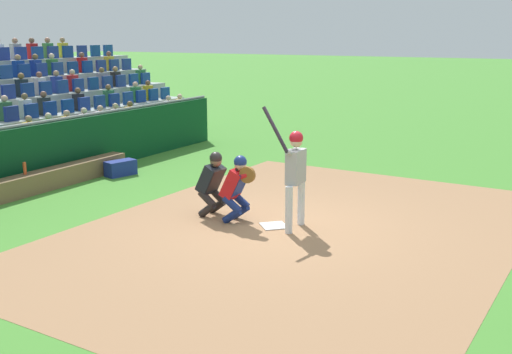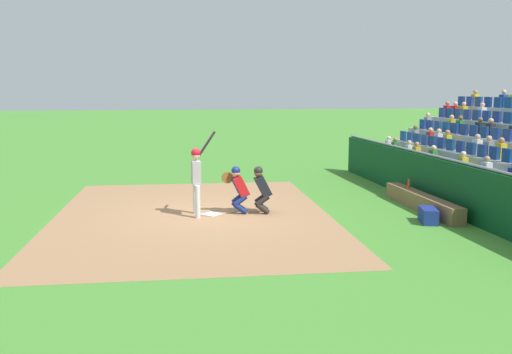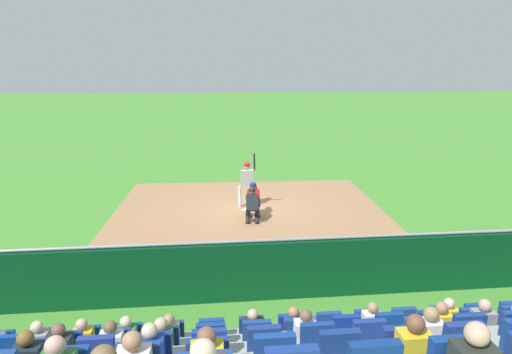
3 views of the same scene
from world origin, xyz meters
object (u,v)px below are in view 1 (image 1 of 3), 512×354
at_px(home_plate_marker, 274,226).
at_px(catcher_crouching, 237,185).
at_px(dugout_bench, 61,176).
at_px(equipment_duffel_bag, 121,168).
at_px(water_bottle_on_bench, 25,168).
at_px(batter_at_plate, 295,169).
at_px(home_plate_umpire, 213,181).

relative_size(home_plate_marker, catcher_crouching, 0.34).
distance_m(catcher_crouching, dugout_bench, 5.04).
bearing_deg(home_plate_marker, equipment_duffel_bag, -108.98).
distance_m(home_plate_marker, water_bottle_on_bench, 5.82).
relative_size(batter_at_plate, equipment_duffel_bag, 2.96).
distance_m(home_plate_marker, batter_at_plate, 1.15).
height_order(batter_at_plate, dugout_bench, batter_at_plate).
bearing_deg(water_bottle_on_bench, equipment_duffel_bag, 166.53).
height_order(home_plate_marker, water_bottle_on_bench, water_bottle_on_bench).
bearing_deg(catcher_crouching, home_plate_umpire, -99.79).
distance_m(batter_at_plate, home_plate_umpire, 1.76).
relative_size(catcher_crouching, equipment_duffel_bag, 1.73).
height_order(batter_at_plate, water_bottle_on_bench, batter_at_plate).
relative_size(dugout_bench, equipment_duffel_bag, 5.31).
xyz_separation_m(home_plate_marker, catcher_crouching, (0.08, -0.72, 0.70)).
relative_size(home_plate_marker, water_bottle_on_bench, 1.64).
bearing_deg(water_bottle_on_bench, catcher_crouching, 95.83).
relative_size(water_bottle_on_bench, equipment_duffel_bag, 0.36).
xyz_separation_m(water_bottle_on_bench, equipment_duffel_bag, (-2.38, 0.57, -0.39)).
xyz_separation_m(home_plate_marker, home_plate_umpire, (-0.02, -1.33, 0.68)).
xyz_separation_m(catcher_crouching, equipment_duffel_bag, (-1.87, -4.48, -0.53)).
height_order(catcher_crouching, home_plate_umpire, catcher_crouching).
relative_size(home_plate_marker, home_plate_umpire, 0.35).
height_order(home_plate_marker, dugout_bench, dugout_bench).
bearing_deg(home_plate_marker, home_plate_umpire, -90.97).
xyz_separation_m(catcher_crouching, dugout_bench, (-0.44, -5.00, -0.49)).
height_order(home_plate_marker, catcher_crouching, catcher_crouching).
bearing_deg(equipment_duffel_bag, home_plate_marker, 85.66).
distance_m(home_plate_marker, equipment_duffel_bag, 5.50).
distance_m(batter_at_plate, equipment_duffel_bag, 5.91).
height_order(dugout_bench, water_bottle_on_bench, water_bottle_on_bench).
height_order(water_bottle_on_bench, equipment_duffel_bag, water_bottle_on_bench).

